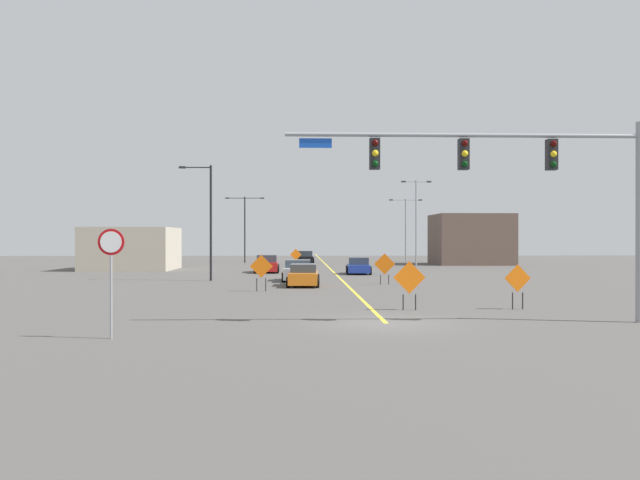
% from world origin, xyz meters
% --- Properties ---
extents(ground, '(164.70, 164.70, 0.00)m').
position_xyz_m(ground, '(0.00, 0.00, 0.00)').
color(ground, '#4C4947').
extents(road_centre_stripe, '(0.16, 91.50, 0.01)m').
position_xyz_m(road_centre_stripe, '(0.00, 45.75, 0.00)').
color(road_centre_stripe, yellow).
rests_on(road_centre_stripe, ground).
extents(traffic_signal_assembly, '(12.21, 0.44, 6.87)m').
position_xyz_m(traffic_signal_assembly, '(4.30, -0.02, 5.24)').
color(traffic_signal_assembly, gray).
rests_on(traffic_signal_assembly, ground).
extents(stop_sign, '(0.76, 0.07, 3.16)m').
position_xyz_m(stop_sign, '(-8.35, -2.92, 2.21)').
color(stop_sign, gray).
rests_on(stop_sign, ground).
extents(street_lamp_near_left, '(4.57, 0.24, 7.77)m').
position_xyz_m(street_lamp_near_left, '(-9.33, 53.05, 4.70)').
color(street_lamp_near_left, black).
rests_on(street_lamp_near_left, ground).
extents(street_lamp_near_right, '(3.03, 0.24, 8.73)m').
position_xyz_m(street_lamp_near_right, '(8.86, 41.65, 5.09)').
color(street_lamp_near_right, gray).
rests_on(street_lamp_near_right, ground).
extents(street_lamp_far_left, '(2.23, 0.24, 7.84)m').
position_xyz_m(street_lamp_far_left, '(-9.11, 21.65, 4.37)').
color(street_lamp_far_left, black).
rests_on(street_lamp_far_left, ground).
extents(street_lamp_mid_right, '(4.09, 0.24, 7.76)m').
position_xyz_m(street_lamp_mid_right, '(10.23, 55.85, 4.66)').
color(street_lamp_mid_right, gray).
rests_on(street_lamp_mid_right, ground).
extents(construction_sign_left_shoulder, '(1.25, 0.05, 1.99)m').
position_xyz_m(construction_sign_left_shoulder, '(-5.00, 12.98, 1.26)').
color(construction_sign_left_shoulder, orange).
rests_on(construction_sign_left_shoulder, ground).
extents(construction_sign_right_lane, '(1.11, 0.16, 1.82)m').
position_xyz_m(construction_sign_right_lane, '(5.91, 4.01, 1.15)').
color(construction_sign_right_lane, orange).
rests_on(construction_sign_right_lane, ground).
extents(construction_sign_left_lane, '(1.13, 0.13, 1.86)m').
position_xyz_m(construction_sign_left_lane, '(-3.25, 39.98, 1.18)').
color(construction_sign_left_lane, orange).
rests_on(construction_sign_left_lane, ground).
extents(construction_sign_median_far, '(1.32, 0.09, 1.94)m').
position_xyz_m(construction_sign_median_far, '(2.39, 17.82, 1.20)').
color(construction_sign_median_far, orange).
rests_on(construction_sign_median_far, ground).
extents(construction_sign_median_near, '(1.31, 0.12, 1.97)m').
position_xyz_m(construction_sign_median_near, '(1.48, 3.91, 1.23)').
color(construction_sign_median_near, orange).
rests_on(construction_sign_median_near, ground).
extents(car_red_passing, '(2.10, 4.28, 1.48)m').
position_xyz_m(car_red_passing, '(-5.65, 31.89, 0.69)').
color(car_red_passing, red).
rests_on(car_red_passing, ground).
extents(car_blue_far, '(2.14, 3.93, 1.36)m').
position_xyz_m(car_blue_far, '(1.85, 29.30, 0.61)').
color(car_blue_far, '#1E389E').
rests_on(car_blue_far, ground).
extents(car_silver_mid, '(2.12, 4.11, 1.42)m').
position_xyz_m(car_silver_mid, '(-3.02, 21.37, 0.66)').
color(car_silver_mid, '#B7BABF').
rests_on(car_silver_mid, ground).
extents(car_black_distant, '(2.14, 4.24, 1.43)m').
position_xyz_m(car_black_distant, '(-2.26, 51.47, 0.66)').
color(car_black_distant, black).
rests_on(car_black_distant, ground).
extents(car_orange_near, '(2.05, 4.19, 1.32)m').
position_xyz_m(car_orange_near, '(-2.67, 16.87, 0.62)').
color(car_orange_near, orange).
rests_on(car_orange_near, ground).
extents(roadside_building_east, '(8.10, 7.28, 5.52)m').
position_xyz_m(roadside_building_east, '(16.04, 47.57, 2.76)').
color(roadside_building_east, brown).
rests_on(roadside_building_east, ground).
extents(roadside_building_west, '(7.71, 7.38, 3.87)m').
position_xyz_m(roadside_building_west, '(-18.29, 36.93, 1.93)').
color(roadside_building_west, '#B2A893').
rests_on(roadside_building_west, ground).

